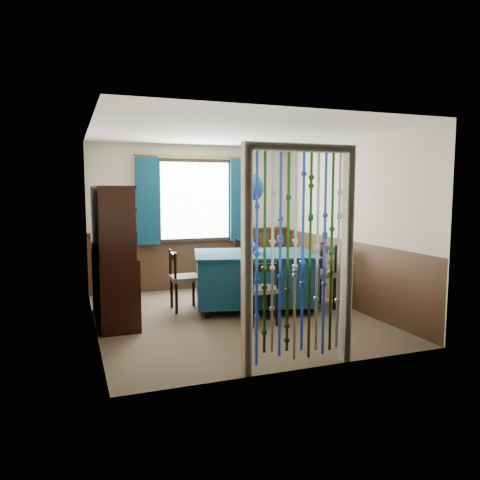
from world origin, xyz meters
name	(u,v)px	position (x,y,z in m)	size (l,w,h in m)	color
floor	(233,317)	(0.00, 0.00, 0.00)	(4.00, 4.00, 0.00)	brown
ceiling	(232,132)	(0.00, 0.00, 2.50)	(4.00, 4.00, 0.00)	silver
wall_back	(194,218)	(0.00, 2.00, 1.25)	(3.60, 3.60, 0.00)	beige
wall_front	(302,242)	(0.00, -2.00, 1.25)	(3.60, 3.60, 0.00)	beige
wall_left	(93,231)	(-1.80, 0.00, 1.25)	(4.00, 4.00, 0.00)	beige
wall_right	(347,223)	(1.80, 0.00, 1.25)	(4.00, 4.00, 0.00)	beige
wainscot_back	(195,260)	(0.00, 1.99, 0.50)	(3.60, 3.60, 0.00)	#422919
wainscot_front	(300,319)	(0.00, -1.99, 0.50)	(3.60, 3.60, 0.00)	#422919
wainscot_left	(96,291)	(-1.79, 0.00, 0.50)	(4.00, 4.00, 0.00)	#422919
wainscot_right	(345,273)	(1.79, 0.00, 0.50)	(4.00, 4.00, 0.00)	#422919
window	(195,201)	(0.00, 1.95, 1.55)	(1.32, 0.12, 1.42)	black
doorway	(299,262)	(0.00, -1.94, 1.05)	(1.16, 0.12, 2.18)	silver
dining_table	(254,277)	(0.45, 0.31, 0.47)	(1.95, 1.57, 0.83)	#0E344C
chair_near	(262,290)	(0.24, -0.46, 0.45)	(0.45, 0.44, 0.85)	black
chair_far	(251,266)	(0.67, 1.02, 0.50)	(0.47, 0.45, 0.95)	black
chair_left	(183,278)	(-0.55, 0.60, 0.46)	(0.42, 0.44, 0.87)	black
chair_right	(319,274)	(1.36, 0.03, 0.50)	(0.46, 0.48, 0.95)	black
sideboard	(113,275)	(-1.54, 0.36, 0.62)	(0.50, 1.38, 1.79)	black
pendant_lamp	(254,188)	(0.45, 0.31, 1.77)	(0.28, 0.28, 0.91)	olive
vase_table	(252,246)	(0.43, 0.35, 0.92)	(0.18, 0.18, 0.19)	#16389B
bowl_shelf	(119,230)	(-1.48, 0.01, 1.25)	(0.21, 0.21, 0.05)	beige
vase_sideboard	(114,245)	(-1.48, 0.73, 0.98)	(0.16, 0.16, 0.17)	beige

